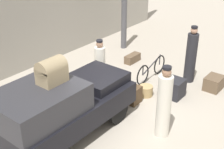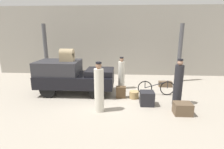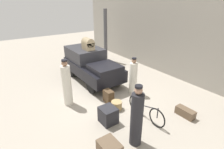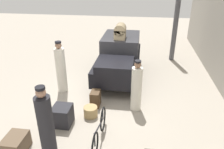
{
  "view_description": "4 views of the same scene",
  "coord_description": "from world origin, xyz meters",
  "px_view_note": "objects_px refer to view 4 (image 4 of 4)",
  "views": [
    {
      "loc": [
        -5.86,
        -4.64,
        4.82
      ],
      "look_at": [
        0.2,
        0.2,
        0.95
      ],
      "focal_mm": 50.0,
      "sensor_mm": 36.0,
      "label": 1
    },
    {
      "loc": [
        0.69,
        -7.69,
        2.95
      ],
      "look_at": [
        0.2,
        0.2,
        0.95
      ],
      "focal_mm": 28.0,
      "sensor_mm": 36.0,
      "label": 2
    },
    {
      "loc": [
        5.74,
        -3.69,
        3.89
      ],
      "look_at": [
        0.2,
        0.2,
        0.95
      ],
      "focal_mm": 28.0,
      "sensor_mm": 36.0,
      "label": 3
    },
    {
      "loc": [
        6.52,
        1.11,
        3.98
      ],
      "look_at": [
        0.2,
        0.2,
        0.95
      ],
      "focal_mm": 35.0,
      "sensor_mm": 36.0,
      "label": 4
    }
  ],
  "objects_px": {
    "porter_lifting_near_truck": "(136,88)",
    "trunk_umber_medium": "(62,115)",
    "bicycle": "(99,131)",
    "truck": "(119,56)",
    "suitcase_small_leather": "(16,144)",
    "trunk_on_truck_roof": "(120,31)",
    "porter_with_bicycle": "(61,69)",
    "wicker_basket": "(91,112)",
    "porter_carrying_trunk": "(46,127)",
    "suitcase_tan_flat": "(95,99)"
  },
  "relations": [
    {
      "from": "suitcase_tan_flat",
      "to": "wicker_basket",
      "type": "bearing_deg",
      "value": -2.56
    },
    {
      "from": "suitcase_small_leather",
      "to": "trunk_on_truck_roof",
      "type": "relative_size",
      "value": 1.01
    },
    {
      "from": "trunk_on_truck_roof",
      "to": "trunk_umber_medium",
      "type": "bearing_deg",
      "value": -18.9
    },
    {
      "from": "porter_lifting_near_truck",
      "to": "porter_carrying_trunk",
      "type": "relative_size",
      "value": 0.88
    },
    {
      "from": "porter_lifting_near_truck",
      "to": "trunk_on_truck_roof",
      "type": "xyz_separation_m",
      "value": [
        -2.53,
        -0.8,
        1.08
      ]
    },
    {
      "from": "wicker_basket",
      "to": "porter_lifting_near_truck",
      "type": "xyz_separation_m",
      "value": [
        -0.58,
        1.32,
        0.61
      ]
    },
    {
      "from": "truck",
      "to": "bicycle",
      "type": "distance_m",
      "value": 4.02
    },
    {
      "from": "porter_lifting_near_truck",
      "to": "trunk_on_truck_roof",
      "type": "height_order",
      "value": "trunk_on_truck_roof"
    },
    {
      "from": "wicker_basket",
      "to": "porter_carrying_trunk",
      "type": "distance_m",
      "value": 1.93
    },
    {
      "from": "trunk_on_truck_roof",
      "to": "porter_carrying_trunk",
      "type": "bearing_deg",
      "value": -12.87
    },
    {
      "from": "bicycle",
      "to": "trunk_on_truck_roof",
      "type": "bearing_deg",
      "value": 179.32
    },
    {
      "from": "porter_with_bicycle",
      "to": "trunk_umber_medium",
      "type": "bearing_deg",
      "value": 19.67
    },
    {
      "from": "porter_carrying_trunk",
      "to": "suitcase_small_leather",
      "type": "relative_size",
      "value": 3.02
    },
    {
      "from": "truck",
      "to": "porter_with_bicycle",
      "type": "distance_m",
      "value": 2.45
    },
    {
      "from": "porter_with_bicycle",
      "to": "suitcase_tan_flat",
      "type": "height_order",
      "value": "porter_with_bicycle"
    },
    {
      "from": "truck",
      "to": "bicycle",
      "type": "relative_size",
      "value": 2.1
    },
    {
      "from": "trunk_umber_medium",
      "to": "trunk_on_truck_roof",
      "type": "bearing_deg",
      "value": 161.1
    },
    {
      "from": "porter_carrying_trunk",
      "to": "suitcase_tan_flat",
      "type": "relative_size",
      "value": 3.65
    },
    {
      "from": "truck",
      "to": "suitcase_small_leather",
      "type": "bearing_deg",
      "value": -23.34
    },
    {
      "from": "suitcase_small_leather",
      "to": "trunk_umber_medium",
      "type": "distance_m",
      "value": 1.4
    },
    {
      "from": "wicker_basket",
      "to": "porter_lifting_near_truck",
      "type": "distance_m",
      "value": 1.57
    },
    {
      "from": "truck",
      "to": "bicycle",
      "type": "height_order",
      "value": "truck"
    },
    {
      "from": "porter_lifting_near_truck",
      "to": "trunk_umber_medium",
      "type": "distance_m",
      "value": 2.33
    },
    {
      "from": "bicycle",
      "to": "porter_with_bicycle",
      "type": "xyz_separation_m",
      "value": [
        -2.43,
        -1.84,
        0.52
      ]
    },
    {
      "from": "porter_carrying_trunk",
      "to": "porter_with_bicycle",
      "type": "bearing_deg",
      "value": -165.59
    },
    {
      "from": "truck",
      "to": "trunk_umber_medium",
      "type": "xyz_separation_m",
      "value": [
        3.41,
        -1.23,
        -0.58
      ]
    },
    {
      "from": "porter_with_bicycle",
      "to": "suitcase_small_leather",
      "type": "bearing_deg",
      "value": -1.66
    },
    {
      "from": "truck",
      "to": "wicker_basket",
      "type": "height_order",
      "value": "truck"
    },
    {
      "from": "suitcase_tan_flat",
      "to": "porter_lifting_near_truck",
      "type": "bearing_deg",
      "value": 89.78
    },
    {
      "from": "trunk_umber_medium",
      "to": "porter_lifting_near_truck",
      "type": "bearing_deg",
      "value": 117.61
    },
    {
      "from": "suitcase_small_leather",
      "to": "trunk_umber_medium",
      "type": "height_order",
      "value": "trunk_umber_medium"
    },
    {
      "from": "suitcase_small_leather",
      "to": "trunk_umber_medium",
      "type": "xyz_separation_m",
      "value": [
        -1.18,
        0.75,
        0.07
      ]
    },
    {
      "from": "suitcase_small_leather",
      "to": "trunk_on_truck_roof",
      "type": "height_order",
      "value": "trunk_on_truck_roof"
    },
    {
      "from": "bicycle",
      "to": "suitcase_tan_flat",
      "type": "relative_size",
      "value": 3.31
    },
    {
      "from": "bicycle",
      "to": "suitcase_small_leather",
      "type": "bearing_deg",
      "value": -72.65
    },
    {
      "from": "bicycle",
      "to": "trunk_umber_medium",
      "type": "relative_size",
      "value": 3.01
    },
    {
      "from": "truck",
      "to": "porter_with_bicycle",
      "type": "xyz_separation_m",
      "value": [
        1.55,
        -1.89,
        0.01
      ]
    },
    {
      "from": "truck",
      "to": "porter_with_bicycle",
      "type": "bearing_deg",
      "value": -50.6
    },
    {
      "from": "bicycle",
      "to": "trunk_umber_medium",
      "type": "xyz_separation_m",
      "value": [
        -0.58,
        -1.18,
        -0.06
      ]
    },
    {
      "from": "bicycle",
      "to": "suitcase_small_leather",
      "type": "xyz_separation_m",
      "value": [
        0.6,
        -1.93,
        -0.13
      ]
    },
    {
      "from": "bicycle",
      "to": "porter_lifting_near_truck",
      "type": "height_order",
      "value": "porter_lifting_near_truck"
    },
    {
      "from": "porter_carrying_trunk",
      "to": "trunk_on_truck_roof",
      "type": "relative_size",
      "value": 3.05
    },
    {
      "from": "truck",
      "to": "trunk_on_truck_roof",
      "type": "bearing_deg",
      "value": 180.0
    },
    {
      "from": "wicker_basket",
      "to": "porter_lifting_near_truck",
      "type": "bearing_deg",
      "value": 113.83
    },
    {
      "from": "porter_carrying_trunk",
      "to": "suitcase_small_leather",
      "type": "bearing_deg",
      "value": -93.04
    },
    {
      "from": "bicycle",
      "to": "wicker_basket",
      "type": "xyz_separation_m",
      "value": [
        -1.05,
        -0.48,
        -0.19
      ]
    },
    {
      "from": "wicker_basket",
      "to": "suitcase_small_leather",
      "type": "bearing_deg",
      "value": -41.28
    },
    {
      "from": "porter_lifting_near_truck",
      "to": "bicycle",
      "type": "bearing_deg",
      "value": -27.34
    },
    {
      "from": "truck",
      "to": "porter_carrying_trunk",
      "type": "distance_m",
      "value": 4.76
    },
    {
      "from": "truck",
      "to": "suitcase_small_leather",
      "type": "height_order",
      "value": "truck"
    }
  ]
}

